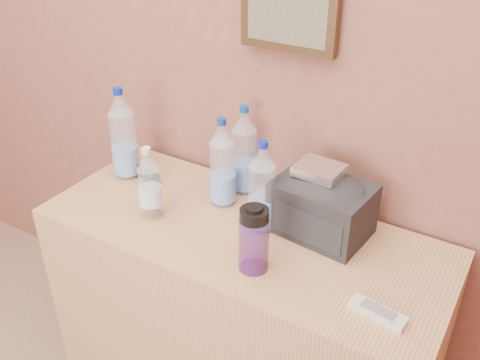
% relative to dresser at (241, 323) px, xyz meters
% --- Properties ---
extents(picture_frame, '(0.30, 0.03, 0.25)m').
position_rel_dresser_xyz_m(picture_frame, '(0.00, 0.26, 1.01)').
color(picture_frame, '#382311').
rests_on(picture_frame, room_shell).
extents(dresser, '(1.26, 0.53, 0.79)m').
position_rel_dresser_xyz_m(dresser, '(0.00, 0.00, 0.00)').
color(dresser, tan).
rests_on(dresser, ground).
extents(pet_large_a, '(0.09, 0.09, 0.33)m').
position_rel_dresser_xyz_m(pet_large_a, '(-0.52, 0.07, 0.54)').
color(pet_large_a, silver).
rests_on(pet_large_a, dresser).
extents(pet_large_b, '(0.08, 0.08, 0.31)m').
position_rel_dresser_xyz_m(pet_large_b, '(-0.11, 0.20, 0.53)').
color(pet_large_b, silver).
rests_on(pet_large_b, dresser).
extents(pet_large_c, '(0.08, 0.08, 0.30)m').
position_rel_dresser_xyz_m(pet_large_c, '(-0.13, 0.10, 0.53)').
color(pet_large_c, '#ADCBDB').
rests_on(pet_large_c, dresser).
extents(pet_large_d, '(0.08, 0.08, 0.29)m').
position_rel_dresser_xyz_m(pet_large_d, '(0.04, 0.04, 0.52)').
color(pet_large_d, '#BEE1F6').
rests_on(pet_large_d, dresser).
extents(pet_small, '(0.07, 0.07, 0.24)m').
position_rel_dresser_xyz_m(pet_small, '(-0.28, -0.08, 0.50)').
color(pet_small, white).
rests_on(pet_small, dresser).
extents(nalgene_bottle, '(0.08, 0.08, 0.20)m').
position_rel_dresser_xyz_m(nalgene_bottle, '(0.12, -0.13, 0.49)').
color(nalgene_bottle, '#541E7F').
rests_on(nalgene_bottle, dresser).
extents(sunglasses, '(0.15, 0.08, 0.04)m').
position_rel_dresser_xyz_m(sunglasses, '(-0.45, 0.09, 0.41)').
color(sunglasses, black).
rests_on(sunglasses, dresser).
extents(ac_remote, '(0.15, 0.06, 0.02)m').
position_rel_dresser_xyz_m(ac_remote, '(0.47, -0.13, 0.40)').
color(ac_remote, silver).
rests_on(ac_remote, dresser).
extents(toiletry_bag, '(0.29, 0.23, 0.19)m').
position_rel_dresser_xyz_m(toiletry_bag, '(0.21, 0.12, 0.49)').
color(toiletry_bag, black).
rests_on(toiletry_bag, dresser).
extents(foil_packet, '(0.14, 0.12, 0.03)m').
position_rel_dresser_xyz_m(foil_packet, '(0.18, 0.13, 0.60)').
color(foil_packet, white).
rests_on(foil_packet, toiletry_bag).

